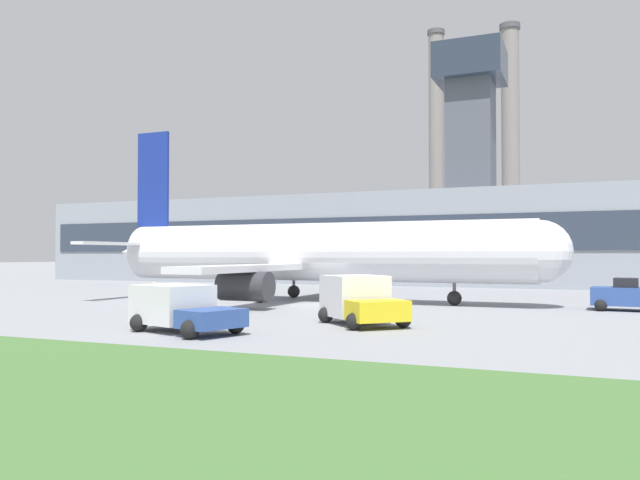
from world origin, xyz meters
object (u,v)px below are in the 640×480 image
Objects in this scene: airplane at (310,253)px; ground_crew_person at (154,298)px; pushback_tug at (626,296)px; fuel_truck at (181,308)px; baggage_truck at (360,300)px.

airplane reaches higher than ground_crew_person.
pushback_tug is 24.74m from ground_crew_person.
fuel_truck is at bearing -134.46° from pushback_tug.
airplane is 8.76× the size of pushback_tug.
fuel_truck reaches higher than pushback_tug.
fuel_truck is (1.94, -16.85, -2.22)m from airplane.
pushback_tug is 23.66m from fuel_truck.
baggage_truck is at bearing 43.08° from fuel_truck.
pushback_tug reaches higher than ground_crew_person.
airplane is 14.02m from baggage_truck.
ground_crew_person is at bearing 135.82° from fuel_truck.
fuel_truck is at bearing -136.92° from baggage_truck.
baggage_truck reaches higher than fuel_truck.
baggage_truck is 2.79× the size of ground_crew_person.
baggage_truck is at bearing -133.31° from pushback_tug.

